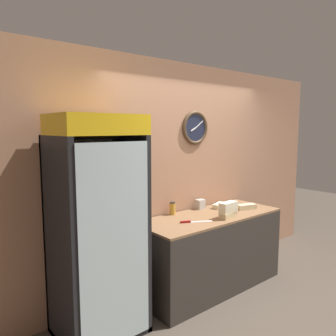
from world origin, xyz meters
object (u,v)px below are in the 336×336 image
Objects in this scene: sandwich_flat_right at (246,207)px; napkin_dispenser at (200,204)px; condiment_jar at (172,208)px; chefs_knife at (192,222)px; sandwich_stack_top at (228,205)px; beverage_cooler at (94,216)px; sandwich_stack_bottom at (228,215)px; sandwich_stack_middle at (228,210)px; sandwich_flat_left at (219,205)px.

napkin_dispenser is at bearing 138.19° from sandwich_flat_right.
sandwich_flat_right is 0.98m from condiment_jar.
chefs_knife is 0.63m from napkin_dispenser.
sandwich_stack_top is at bearing -95.79° from napkin_dispenser.
condiment_jar is at bearing 10.71° from beverage_cooler.
beverage_cooler reaches higher than sandwich_flat_right.
sandwich_flat_right reaches higher than sandwich_stack_bottom.
sandwich_stack_bottom is 0.51m from napkin_dispenser.
sandwich_flat_left is at bearing 54.13° from sandwich_stack_middle.
napkin_dispenser is (0.50, 0.38, 0.05)m from chefs_knife.
napkin_dispenser reaches higher than sandwich_flat_left.
condiment_jar is at bearing 128.14° from sandwich_stack_top.
beverage_cooler is at bearing 174.63° from sandwich_flat_right.
beverage_cooler is 7.66× the size of sandwich_flat_right.
chefs_knife is (1.07, -0.17, -0.21)m from beverage_cooler.
sandwich_stack_bottom is 0.66m from condiment_jar.
chefs_knife is at bearing -96.76° from condiment_jar.
sandwich_flat_right is 2.22× the size of napkin_dispenser.
sandwich_stack_bottom is 0.73× the size of chefs_knife.
sandwich_stack_top is 0.52m from napkin_dispenser.
sandwich_stack_top is (-0.00, 0.00, 0.12)m from sandwich_stack_bottom.
sandwich_flat_right is (0.49, 0.11, -0.06)m from sandwich_stack_middle.
beverage_cooler is 17.00× the size of napkin_dispenser.
condiment_jar reaches higher than sandwich_stack_bottom.
sandwich_flat_right is at bearing -24.17° from condiment_jar.
sandwich_flat_left is (1.82, 0.10, -0.19)m from beverage_cooler.
sandwich_stack_middle is 0.51m from sandwich_flat_right.
napkin_dispenser reaches higher than chefs_knife.
sandwich_stack_bottom is at bearing 0.00° from sandwich_stack_top.
sandwich_stack_middle is 0.92× the size of sandwich_flat_right.
sandwich_stack_middle is 0.48m from chefs_knife.
napkin_dispenser is at bearing 157.24° from sandwich_flat_left.
beverage_cooler reaches higher than chefs_knife.
sandwich_stack_top is (-0.00, 0.00, 0.06)m from sandwich_stack_middle.
napkin_dispenser is at bearing 7.33° from beverage_cooler.
sandwich_stack_bottom is 1.01× the size of sandwich_stack_top.
sandwich_stack_bottom is (1.53, -0.30, -0.19)m from beverage_cooler.
sandwich_stack_top is 0.97× the size of sandwich_flat_left.
chefs_knife is at bearing -9.16° from beverage_cooler.
sandwich_flat_right is 0.59m from napkin_dispenser.
sandwich_stack_top reaches higher than chefs_knife.
condiment_jar reaches higher than sandwich_flat_left.
sandwich_stack_top reaches higher than napkin_dispenser.
sandwich_stack_middle is 1.00× the size of sandwich_stack_top.
napkin_dispenser is (-0.24, 0.10, 0.03)m from sandwich_flat_left.
sandwich_stack_middle is 0.50m from sandwich_flat_left.
condiment_jar is 0.46m from napkin_dispenser.
beverage_cooler is at bearing 168.76° from sandwich_stack_middle.
sandwich_stack_middle is (1.53, -0.30, -0.13)m from beverage_cooler.
sandwich_stack_bottom is 0.06m from sandwich_stack_middle.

